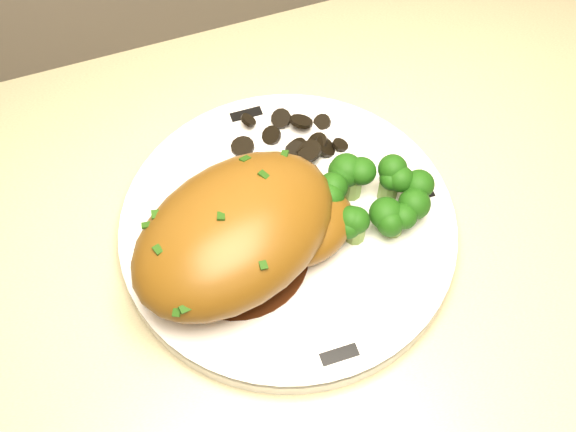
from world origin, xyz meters
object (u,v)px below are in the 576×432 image
object	(u,v)px
chicken_breast	(243,232)
broccoli_florets	(372,199)
plate	(288,229)
counter	(540,370)

from	to	relation	value
chicken_breast	broccoli_florets	size ratio (longest dim) A/B	2.29
broccoli_florets	plate	bearing A→B (deg)	168.22
counter	plate	distance (m)	0.59
plate	chicken_breast	size ratio (longest dim) A/B	1.32
chicken_breast	plate	bearing A→B (deg)	-2.73
plate	broccoli_florets	size ratio (longest dim) A/B	3.01
broccoli_florets	counter	bearing A→B (deg)	-10.65
counter	broccoli_florets	world-z (taller)	counter
counter	plate	xyz separation A→B (m)	(-0.35, 0.07, 0.47)
plate	counter	bearing A→B (deg)	-10.86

